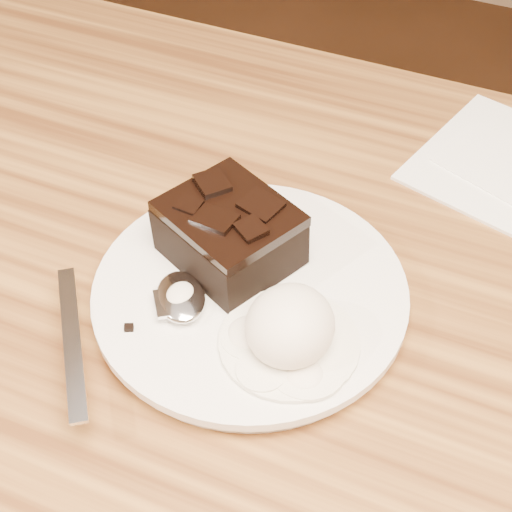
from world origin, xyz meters
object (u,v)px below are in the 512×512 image
at_px(brownie, 230,237).
at_px(ice_cream_scoop, 290,326).
at_px(spoon, 181,299).
at_px(plate, 250,297).

distance_m(brownie, ice_cream_scoop, 0.09).
bearing_deg(ice_cream_scoop, spoon, 177.81).
xyz_separation_m(ice_cream_scoop, spoon, (-0.08, 0.00, -0.01)).
bearing_deg(ice_cream_scoop, brownie, 140.16).
xyz_separation_m(plate, ice_cream_scoop, (0.04, -0.03, 0.03)).
relative_size(plate, ice_cream_scoop, 3.62).
height_order(ice_cream_scoop, spoon, ice_cream_scoop).
bearing_deg(ice_cream_scoop, plate, 141.10).
height_order(brownie, spoon, brownie).
height_order(plate, spoon, spoon).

